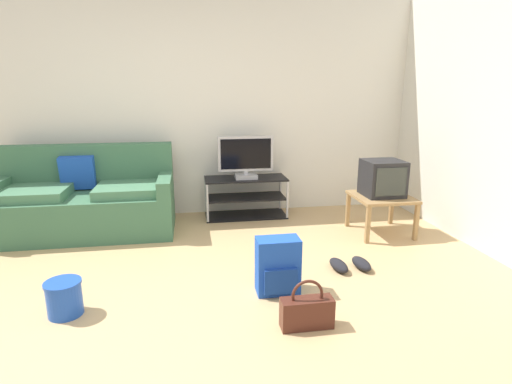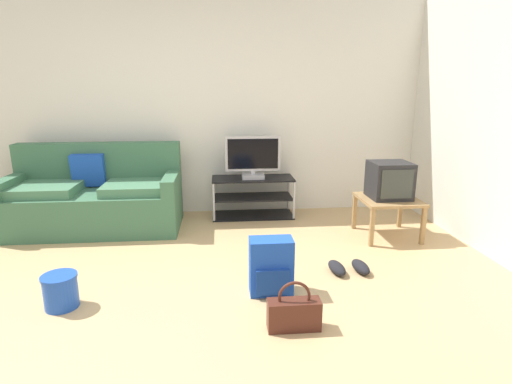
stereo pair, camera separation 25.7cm
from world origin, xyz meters
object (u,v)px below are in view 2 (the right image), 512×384
at_px(flat_tv, 253,158).
at_px(sneakers_pair, 349,267).
at_px(tv_stand, 253,197).
at_px(cleaning_bucket, 61,290).
at_px(side_table, 388,203).
at_px(crt_tv, 390,180).
at_px(handbag, 294,313).
at_px(backpack, 271,267).
at_px(couch, 96,198).

bearing_deg(flat_tv, sneakers_pair, -67.12).
height_order(tv_stand, cleaning_bucket, tv_stand).
xyz_separation_m(side_table, sneakers_pair, (-0.67, -0.83, -0.32)).
bearing_deg(crt_tv, tv_stand, 149.24).
height_order(side_table, crt_tv, crt_tv).
bearing_deg(side_table, crt_tv, 90.00).
height_order(side_table, cleaning_bucket, side_table).
xyz_separation_m(side_table, crt_tv, (0.00, 0.02, 0.24)).
distance_m(flat_tv, cleaning_bucket, 2.60).
bearing_deg(handbag, tv_stand, 91.54).
distance_m(flat_tv, crt_tv, 1.58).
bearing_deg(backpack, couch, 125.62).
relative_size(tv_stand, crt_tv, 2.45).
xyz_separation_m(couch, backpack, (1.76, -1.67, -0.13)).
height_order(backpack, cleaning_bucket, backpack).
bearing_deg(handbag, couch, 130.40).
relative_size(flat_tv, sneakers_pair, 1.86).
xyz_separation_m(crt_tv, handbag, (-1.30, -1.63, -0.49)).
bearing_deg(handbag, backpack, 99.91).
bearing_deg(tv_stand, side_table, -31.26).
distance_m(handbag, sneakers_pair, 1.01).
bearing_deg(cleaning_bucket, sneakers_pair, 9.29).
bearing_deg(flat_tv, handbag, -88.45).
bearing_deg(cleaning_bucket, handbag, -14.62).
bearing_deg(backpack, cleaning_bucket, 172.06).
distance_m(crt_tv, backpack, 1.83).
height_order(couch, tv_stand, couch).
relative_size(tv_stand, side_table, 1.67).
relative_size(flat_tv, cleaning_bucket, 2.64).
bearing_deg(sneakers_pair, crt_tv, 51.44).
bearing_deg(cleaning_bucket, side_table, 22.29).
relative_size(flat_tv, handbag, 1.90).
bearing_deg(sneakers_pair, side_table, 50.90).
bearing_deg(tv_stand, couch, -171.41).
distance_m(tv_stand, crt_tv, 1.63).
bearing_deg(flat_tv, tv_stand, 90.00).
height_order(flat_tv, crt_tv, flat_tv).
distance_m(couch, crt_tv, 3.20).
height_order(crt_tv, handbag, crt_tv).
relative_size(side_table, cleaning_bucket, 2.37).
distance_m(side_table, sneakers_pair, 1.11).
bearing_deg(handbag, cleaning_bucket, 165.38).
bearing_deg(side_table, flat_tv, 149.43).
bearing_deg(couch, side_table, -10.04).
xyz_separation_m(flat_tv, backpack, (-0.02, -1.92, -0.52)).
bearing_deg(crt_tv, sneakers_pair, -128.56).
height_order(tv_stand, handbag, tv_stand).
distance_m(couch, sneakers_pair, 2.85).
xyz_separation_m(backpack, handbag, (0.09, -0.50, -0.10)).
relative_size(tv_stand, sneakers_pair, 2.78).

